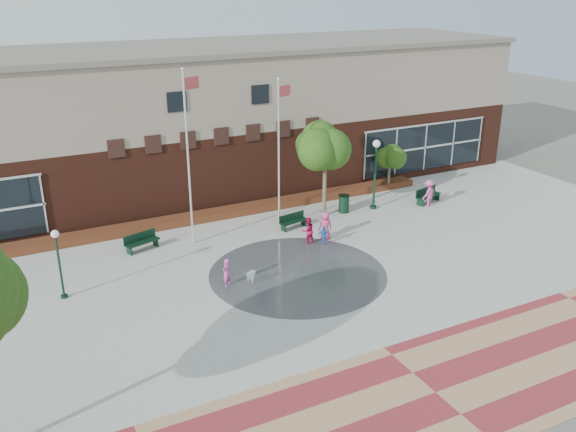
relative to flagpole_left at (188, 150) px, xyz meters
name	(u,v)px	position (x,y,z in m)	size (l,w,h in m)	color
ground	(330,302)	(3.21, -8.68, -5.09)	(120.00, 120.00, 0.00)	#666056
plaza_concrete	(288,265)	(3.21, -4.68, -5.08)	(46.00, 18.00, 0.01)	#A8A8A0
paver_band	(436,393)	(3.21, -15.68, -5.08)	(46.00, 6.00, 0.01)	maroon
splash_pad	(298,274)	(3.21, -5.68, -5.08)	(8.40, 8.40, 0.01)	#383A3D
library_building	(193,119)	(3.21, 8.80, -0.44)	(44.40, 10.40, 9.20)	#4F2217
flower_bed	(230,215)	(3.21, 2.92, -5.09)	(26.00, 1.20, 0.40)	maroon
flagpole_left	(188,150)	(0.00, 0.00, 0.00)	(1.00, 0.50, 9.14)	silver
flagpole_right	(279,146)	(5.14, 0.15, -0.45)	(0.96, 0.45, 8.30)	silver
lamp_left	(58,257)	(-7.00, -3.09, -3.09)	(0.34, 0.34, 3.22)	black
lamp_right	(375,167)	(11.41, -0.01, -2.42)	(0.45, 0.45, 4.29)	black
bench_left	(142,245)	(-2.66, 0.33, -4.79)	(1.92, 1.03, 0.93)	black
bench_mid	(293,224)	(5.62, -0.61, -4.81)	(1.76, 0.75, 0.86)	black
bench_right	(428,198)	(15.00, -0.73, -4.77)	(2.02, 1.01, 0.98)	black
trash_can	(344,204)	(9.47, 0.27, -4.54)	(0.66, 0.66, 1.08)	black
tree_mid	(325,152)	(8.13, 0.31, -1.18)	(3.18, 3.18, 5.36)	#4E4332
tree_small_right	(390,154)	(14.35, 2.53, -2.64)	(1.96, 1.96, 3.36)	#4E4332
water_jet_a	(252,285)	(0.84, -5.74, -5.09)	(0.33, 0.33, 0.64)	white
water_jet_b	(248,283)	(0.74, -5.50, -5.09)	(0.21, 0.21, 0.47)	white
child_splash	(226,272)	(-0.22, -5.27, -4.42)	(0.49, 0.32, 1.34)	#E74CB6
adult_red	(308,231)	(5.33, -2.80, -4.35)	(0.72, 0.56, 1.48)	#B81042
adult_pink	(325,226)	(6.43, -2.74, -4.31)	(0.76, 0.50, 1.56)	#D9417B
child_blue	(324,236)	(5.98, -3.38, -4.54)	(0.64, 0.27, 1.09)	blue
person_bench	(429,193)	(14.64, -1.18, -4.24)	(1.09, 0.63, 1.69)	#D955A0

